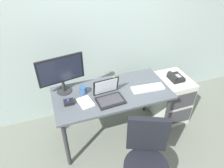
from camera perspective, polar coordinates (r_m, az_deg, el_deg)
ground_plane at (r=3.02m, az=0.00°, el=-13.43°), size 8.00×8.00×0.00m
back_wall at (r=2.79m, az=-4.95°, el=17.11°), size 6.00×0.10×2.80m
desk at (r=2.56m, az=0.00°, el=-3.77°), size 1.42×0.69×0.74m
file_cabinet at (r=3.16m, az=15.96°, el=-3.75°), size 0.42×0.53×0.69m
desk_phone at (r=2.93m, az=17.18°, el=1.78°), size 0.17×0.20×0.09m
office_chair at (r=2.25m, az=9.21°, el=-21.20°), size 0.54×0.55×0.92m
monitor_main at (r=2.42m, az=-13.91°, el=3.26°), size 0.54×0.18×0.47m
keyboard at (r=2.59m, az=9.94°, el=-1.10°), size 0.42×0.17×0.03m
laptop at (r=2.37m, az=-0.91°, el=-3.13°), size 0.33×0.29×0.24m
trackball_mouse at (r=2.38m, az=-11.93°, el=-4.89°), size 0.11×0.09×0.07m
coffee_mug at (r=2.48m, az=-7.95°, el=-1.70°), size 0.09×0.08×0.09m
paper_notepad at (r=2.37m, az=-7.36°, el=-5.04°), size 0.18×0.23×0.01m
banana at (r=2.67m, az=0.56°, el=0.98°), size 0.10×0.19×0.04m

